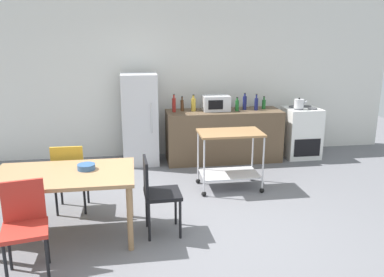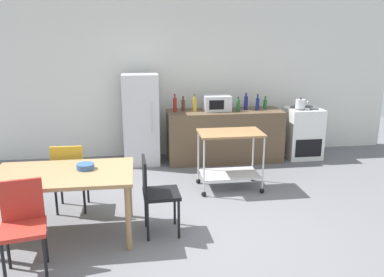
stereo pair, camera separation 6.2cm
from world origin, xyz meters
name	(u,v)px [view 1 (the left image)]	position (x,y,z in m)	size (l,w,h in m)	color
ground_plane	(197,234)	(0.00, 0.00, 0.00)	(12.00, 12.00, 0.00)	slate
back_wall	(169,76)	(0.00, 3.20, 1.45)	(8.40, 0.12, 2.90)	silver
kitchen_counter	(223,136)	(0.90, 2.60, 0.45)	(2.00, 0.64, 0.90)	brown
dining_table	(64,180)	(-1.43, 0.17, 0.67)	(1.50, 0.90, 0.75)	#A37A51
chair_black	(157,190)	(-0.44, 0.10, 0.52)	(0.41, 0.41, 0.89)	black
chair_mustard	(70,173)	(-1.47, 0.83, 0.52)	(0.41, 0.41, 0.89)	gold
chair_red	(25,223)	(-1.69, -0.49, 0.52)	(0.47, 0.47, 0.89)	#B72D23
stove_oven	(301,132)	(2.35, 2.62, 0.45)	(0.60, 0.61, 0.92)	white
refrigerator	(140,119)	(-0.55, 2.70, 0.78)	(0.60, 0.63, 1.55)	silver
kitchen_cart	(230,151)	(0.69, 1.30, 0.57)	(0.91, 0.57, 0.85)	olive
bottle_hot_sauce	(174,105)	(0.03, 2.61, 1.03)	(0.06, 0.06, 0.31)	maroon
bottle_olive_oil	(182,105)	(0.18, 2.70, 1.00)	(0.06, 0.06, 0.25)	#4C2D19
bottle_soy_sauce	(193,104)	(0.37, 2.65, 1.02)	(0.08, 0.08, 0.29)	gold
microwave	(216,103)	(0.76, 2.65, 1.03)	(0.46, 0.35, 0.26)	silver
bottle_sesame_oil	(237,105)	(1.12, 2.55, 1.00)	(0.06, 0.06, 0.24)	#1E6628
bottle_vinegar	(245,103)	(1.27, 2.63, 1.03)	(0.07, 0.07, 0.30)	navy
bottle_wine	(256,104)	(1.46, 2.56, 1.02)	(0.06, 0.06, 0.28)	navy
bottle_sparkling_water	(264,104)	(1.63, 2.66, 0.99)	(0.06, 0.06, 0.23)	#1E6628
fruit_bowl	(86,167)	(-1.19, 0.25, 0.78)	(0.19, 0.19, 0.06)	#33598C
kettle	(299,104)	(2.23, 2.52, 1.00)	(0.24, 0.17, 0.19)	silver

